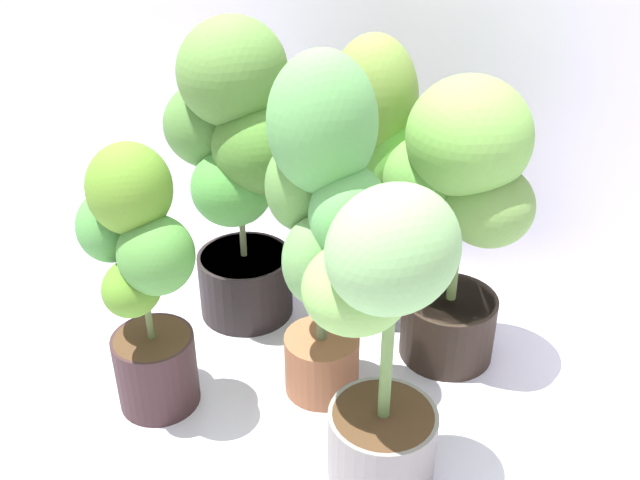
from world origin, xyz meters
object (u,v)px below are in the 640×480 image
object	(u,v)px
potted_plant_front_left	(140,275)
potted_plant_front_right	(380,323)
potted_plant_center	(323,211)
potted_plant_back_right	(459,200)
potted_plant_back_center	(371,164)
potted_plant_back_left	(236,159)

from	to	relation	value
potted_plant_front_left	potted_plant_front_right	xyz separation A→B (m)	(0.57, 0.00, 0.02)
potted_plant_front_right	potted_plant_front_left	bearing A→B (deg)	-179.76
potted_plant_front_left	potted_plant_center	bearing A→B (deg)	28.10
potted_plant_front_left	potted_plant_center	world-z (taller)	potted_plant_center
potted_plant_front_left	potted_plant_back_right	bearing A→B (deg)	37.06
potted_plant_front_right	potted_plant_back_center	size ratio (longest dim) A/B	0.87
potted_plant_back_right	potted_plant_back_center	xyz separation A→B (m)	(-0.27, 0.12, -0.00)
potted_plant_back_right	potted_plant_back_center	size ratio (longest dim) A/B	0.95
potted_plant_front_right	potted_plant_back_center	distance (m)	0.63
potted_plant_back_left	potted_plant_back_center	bearing A→B (deg)	26.55
potted_plant_back_right	potted_plant_center	distance (m)	0.37
potted_plant_front_left	potted_plant_back_left	world-z (taller)	potted_plant_back_left
potted_plant_front_left	potted_plant_back_right	distance (m)	0.78
potted_plant_back_left	potted_plant_back_center	world-z (taller)	potted_plant_back_left
potted_plant_front_left	potted_plant_center	size ratio (longest dim) A/B	0.79
potted_plant_back_left	potted_plant_back_center	distance (m)	0.36
potted_plant_front_left	potted_plant_back_left	bearing A→B (deg)	86.36
potted_plant_front_right	potted_plant_back_left	bearing A→B (deg)	141.93
potted_plant_back_left	potted_plant_back_right	bearing A→B (deg)	3.86
potted_plant_back_right	potted_plant_center	world-z (taller)	potted_plant_center
potted_plant_front_right	potted_plant_center	bearing A→B (deg)	135.93
potted_plant_back_left	potted_plant_front_right	bearing A→B (deg)	-38.07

